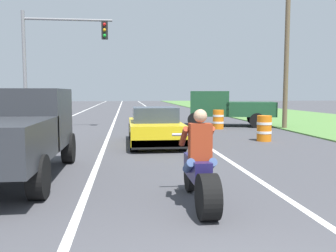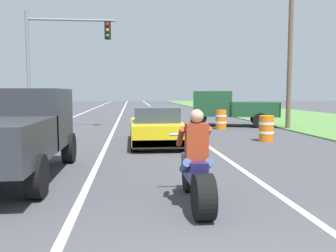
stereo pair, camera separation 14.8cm
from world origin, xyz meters
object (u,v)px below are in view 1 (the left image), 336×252
object	(u,v)px
pickup_truck_left_lane_dark_grey	(14,129)
construction_barrel_nearest	(264,128)
traffic_light_mast_near	(52,51)
motorcycle_with_rider	(200,172)
sports_car_yellow	(155,127)
pickup_truck_right_shoulder_dark_green	(227,107)
construction_barrel_mid	(218,119)

from	to	relation	value
pickup_truck_left_lane_dark_grey	construction_barrel_nearest	bearing A→B (deg)	34.25
pickup_truck_left_lane_dark_grey	traffic_light_mast_near	bearing A→B (deg)	96.62
motorcycle_with_rider	sports_car_yellow	world-z (taller)	motorcycle_with_rider
sports_car_yellow	traffic_light_mast_near	size ratio (longest dim) A/B	0.72
pickup_truck_left_lane_dark_grey	construction_barrel_nearest	size ratio (longest dim) A/B	4.80
pickup_truck_right_shoulder_dark_green	construction_barrel_mid	xyz separation A→B (m)	(-0.91, -1.64, -0.60)
pickup_truck_left_lane_dark_grey	construction_barrel_mid	size ratio (longest dim) A/B	4.80
traffic_light_mast_near	construction_barrel_mid	distance (m)	9.22
pickup_truck_right_shoulder_dark_green	construction_barrel_nearest	bearing A→B (deg)	-92.93
motorcycle_with_rider	construction_barrel_mid	size ratio (longest dim) A/B	2.21
construction_barrel_nearest	construction_barrel_mid	xyz separation A→B (m)	(-0.58, 4.78, 0.00)
pickup_truck_left_lane_dark_grey	construction_barrel_nearest	world-z (taller)	pickup_truck_left_lane_dark_grey
pickup_truck_left_lane_dark_grey	construction_barrel_mid	world-z (taller)	pickup_truck_left_lane_dark_grey
pickup_truck_right_shoulder_dark_green	construction_barrel_mid	world-z (taller)	pickup_truck_right_shoulder_dark_green
sports_car_yellow	construction_barrel_mid	distance (m)	6.39
pickup_truck_right_shoulder_dark_green	traffic_light_mast_near	size ratio (longest dim) A/B	0.86
sports_car_yellow	construction_barrel_nearest	bearing A→B (deg)	5.07
traffic_light_mast_near	construction_barrel_mid	world-z (taller)	traffic_light_mast_near
motorcycle_with_rider	pickup_truck_left_lane_dark_grey	xyz separation A→B (m)	(-3.61, 2.38, 0.51)
pickup_truck_left_lane_dark_grey	pickup_truck_right_shoulder_dark_green	xyz separation A→B (m)	(8.11, 11.73, 0.00)
pickup_truck_left_lane_dark_grey	traffic_light_mast_near	world-z (taller)	traffic_light_mast_near
pickup_truck_right_shoulder_dark_green	construction_barrel_nearest	size ratio (longest dim) A/B	5.14
traffic_light_mast_near	construction_barrel_nearest	bearing A→B (deg)	-32.25
motorcycle_with_rider	construction_barrel_mid	xyz separation A→B (m)	(3.59, 12.46, -0.09)
pickup_truck_right_shoulder_dark_green	construction_barrel_nearest	world-z (taller)	pickup_truck_right_shoulder_dark_green
motorcycle_with_rider	construction_barrel_mid	world-z (taller)	motorcycle_with_rider
pickup_truck_left_lane_dark_grey	construction_barrel_mid	distance (m)	12.41
construction_barrel_mid	sports_car_yellow	bearing A→B (deg)	-125.97
traffic_light_mast_near	pickup_truck_right_shoulder_dark_green	bearing A→B (deg)	4.32
motorcycle_with_rider	pickup_truck_right_shoulder_dark_green	size ratio (longest dim) A/B	0.43
sports_car_yellow	pickup_truck_right_shoulder_dark_green	xyz separation A→B (m)	(4.66, 6.81, 0.48)
motorcycle_with_rider	construction_barrel_nearest	bearing A→B (deg)	61.48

